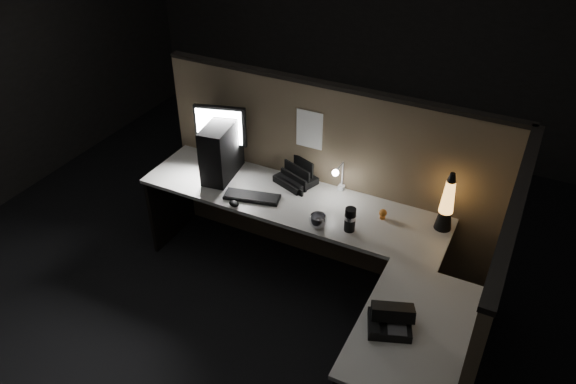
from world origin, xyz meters
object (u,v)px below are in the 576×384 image
at_px(pc_tower, 221,150).
at_px(monitor, 221,131).
at_px(desk_phone, 390,319).
at_px(lava_lamp, 447,206).
at_px(keyboard, 252,197).

bearing_deg(pc_tower, monitor, 114.15).
relative_size(monitor, desk_phone, 1.78).
height_order(monitor, desk_phone, monitor).
bearing_deg(pc_tower, lava_lamp, -4.73).
bearing_deg(desk_phone, monitor, 128.66).
bearing_deg(keyboard, lava_lamp, -1.68).
xyz_separation_m(monitor, desk_phone, (1.71, -1.02, -0.26)).
bearing_deg(monitor, keyboard, -50.03).
xyz_separation_m(pc_tower, keyboard, (0.36, -0.18, -0.21)).
height_order(keyboard, desk_phone, desk_phone).
bearing_deg(lava_lamp, pc_tower, -176.74).
bearing_deg(desk_phone, keyboard, 129.83).
xyz_separation_m(pc_tower, lava_lamp, (1.69, 0.10, -0.04)).
xyz_separation_m(pc_tower, monitor, (-0.07, 0.11, 0.09)).
bearing_deg(keyboard, desk_phone, -42.99).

